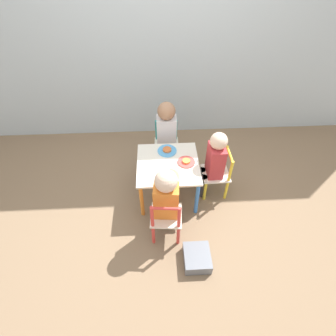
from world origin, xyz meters
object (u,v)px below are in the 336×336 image
(chair_teal, at_px, (166,144))
(child_right, at_px, (214,160))
(child_front, at_px, (166,197))
(child_back, at_px, (167,130))
(plate_front, at_px, (169,176))
(chair_red, at_px, (166,218))
(chair_yellow, at_px, (218,174))
(plate_right, at_px, (186,162))
(storage_bin, at_px, (197,258))
(kids_table, at_px, (168,168))
(plate_back, at_px, (167,150))

(chair_teal, height_order, child_right, child_right)
(child_front, bearing_deg, child_back, -88.06)
(child_front, relative_size, plate_front, 4.15)
(child_back, bearing_deg, child_right, -44.17)
(child_back, bearing_deg, chair_teal, 90.00)
(chair_red, bearing_deg, chair_yellow, -132.07)
(child_front, relative_size, plate_right, 4.60)
(child_right, bearing_deg, chair_yellow, 90.00)
(storage_bin, bearing_deg, child_front, 126.12)
(kids_table, distance_m, plate_right, 0.18)
(kids_table, xyz_separation_m, child_front, (-0.04, -0.43, 0.10))
(chair_red, bearing_deg, chair_teal, -88.07)
(child_right, bearing_deg, chair_red, -44.52)
(child_right, distance_m, plate_front, 0.46)
(chair_yellow, bearing_deg, plate_back, -109.24)
(chair_yellow, relative_size, plate_right, 3.09)
(child_right, relative_size, child_back, 0.93)
(child_right, bearing_deg, child_back, -136.17)
(chair_yellow, height_order, child_back, child_back)
(chair_teal, bearing_deg, plate_back, -90.56)
(chair_teal, bearing_deg, plate_right, -70.75)
(chair_yellow, height_order, plate_back, chair_yellow)
(child_back, distance_m, storage_bin, 1.27)
(kids_table, height_order, child_right, child_right)
(child_right, relative_size, plate_back, 4.01)
(child_right, distance_m, storage_bin, 0.88)
(plate_right, bearing_deg, storage_bin, -87.70)
(child_right, bearing_deg, plate_right, -89.38)
(child_front, bearing_deg, plate_right, -110.82)
(kids_table, height_order, child_back, child_back)
(kids_table, bearing_deg, child_front, -94.93)
(child_back, height_order, plate_front, child_back)
(chair_red, relative_size, plate_right, 3.09)
(chair_yellow, bearing_deg, plate_right, -89.50)
(kids_table, distance_m, child_back, 0.45)
(plate_back, bearing_deg, plate_right, -45.00)
(child_front, xyz_separation_m, plate_front, (0.04, 0.26, -0.03))
(chair_teal, xyz_separation_m, child_front, (-0.05, -0.92, 0.21))
(kids_table, distance_m, storage_bin, 0.84)
(plate_right, distance_m, plate_front, 0.24)
(plate_right, distance_m, storage_bin, 0.84)
(child_back, bearing_deg, child_front, -91.93)
(plate_front, distance_m, storage_bin, 0.72)
(plate_right, height_order, plate_front, same)
(child_right, distance_m, child_back, 0.60)
(child_right, distance_m, plate_right, 0.26)
(child_front, xyz_separation_m, plate_right, (0.21, 0.43, -0.03))
(kids_table, relative_size, chair_teal, 1.13)
(chair_red, xyz_separation_m, child_back, (0.05, 0.92, 0.23))
(kids_table, distance_m, chair_teal, 0.50)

